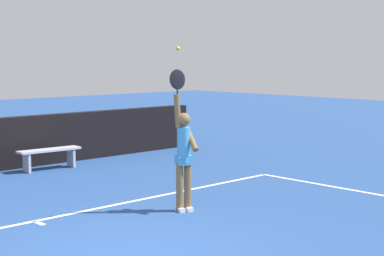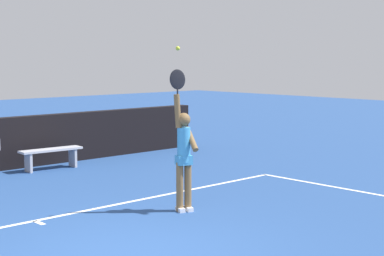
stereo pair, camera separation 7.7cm
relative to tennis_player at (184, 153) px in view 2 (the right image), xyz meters
The scene contains 3 objects.
tennis_player is the anchor object (origin of this frame).
tennis_ball 1.78m from the tennis_player, 153.39° to the right, with size 0.07×0.07×0.07m.
courtside_bench_near 5.11m from the tennis_player, 85.63° to the left, with size 1.52×0.46×0.49m.
Camera 2 is at (-4.74, -6.28, 2.61)m, focal length 57.30 mm.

